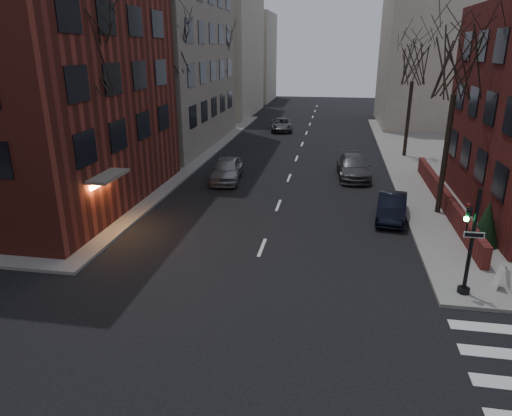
{
  "coord_description": "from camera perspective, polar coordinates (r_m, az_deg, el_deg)",
  "views": [
    {
      "loc": [
        3.0,
        -6.9,
        8.7
      ],
      "look_at": [
        -0.24,
        11.75,
        2.0
      ],
      "focal_mm": 32.0,
      "sensor_mm": 36.0,
      "label": 1
    }
  ],
  "objects": [
    {
      "name": "tree_right_a",
      "position": [
        25.57,
        23.99,
        16.41
      ],
      "size": [
        3.96,
        3.96,
        9.72
      ],
      "color": "#2D231C",
      "rests_on": "sidewalk_far_right"
    },
    {
      "name": "tree_right_b",
      "position": [
        39.34,
        19.18,
        16.85
      ],
      "size": [
        3.74,
        3.74,
        9.18
      ],
      "color": "#2D231C",
      "rests_on": "sidewalk_far_right"
    },
    {
      "name": "car_lane_far",
      "position": [
        50.77,
        3.21,
        10.36
      ],
      "size": [
        2.83,
        5.09,
        1.35
      ],
      "primitive_type": "imported",
      "rotation": [
        0.0,
        0.0,
        0.13
      ],
      "color": "#47464C",
      "rests_on": "ground"
    },
    {
      "name": "parked_sedan",
      "position": [
        25.23,
        16.6,
        0.11
      ],
      "size": [
        1.97,
        4.28,
        1.36
      ],
      "primitive_type": "imported",
      "rotation": [
        0.0,
        0.0,
        -0.13
      ],
      "color": "black",
      "rests_on": "ground"
    },
    {
      "name": "sandwich_board",
      "position": [
        19.48,
        28.53,
        -7.66
      ],
      "size": [
        0.4,
        0.55,
        0.88
      ],
      "primitive_type": "cube",
      "rotation": [
        0.0,
        0.0,
        -0.02
      ],
      "color": "silver",
      "rests_on": "sidewalk_far_right"
    },
    {
      "name": "evergreen_shrub",
      "position": [
        23.01,
        26.88,
        -1.69
      ],
      "size": [
        1.51,
        1.51,
        2.13
      ],
      "primitive_type": "cone",
      "rotation": [
        0.0,
        0.0,
        0.21
      ],
      "color": "black",
      "rests_on": "sidewalk_far_right"
    },
    {
      "name": "streetlamp_near",
      "position": [
        31.31,
        -11.43,
        10.92
      ],
      "size": [
        0.36,
        0.36,
        6.28
      ],
      "color": "black",
      "rests_on": "sidewalk_far_left"
    },
    {
      "name": "car_lane_silver",
      "position": [
        31.28,
        -3.67,
        4.83
      ],
      "size": [
        2.36,
        4.87,
        1.6
      ],
      "primitive_type": "imported",
      "rotation": [
        0.0,
        0.0,
        0.1
      ],
      "color": "gray",
      "rests_on": "ground"
    },
    {
      "name": "car_lane_gray",
      "position": [
        32.77,
        12.08,
        5.03
      ],
      "size": [
        2.45,
        5.35,
        1.52
      ],
      "primitive_type": "imported",
      "rotation": [
        0.0,
        0.0,
        0.06
      ],
      "color": "#46454B",
      "rests_on": "ground"
    },
    {
      "name": "building_distant_la",
      "position": [
        64.46,
        -6.76,
        19.63
      ],
      "size": [
        14.0,
        16.0,
        18.0
      ],
      "primitive_type": "cube",
      "color": "#BBB29E",
      "rests_on": "ground"
    },
    {
      "name": "traffic_signal",
      "position": [
        17.97,
        25.05,
        -4.65
      ],
      "size": [
        0.76,
        0.44,
        4.0
      ],
      "color": "black",
      "rests_on": "sidewalk_far_right"
    },
    {
      "name": "building_distant_lb",
      "position": [
        80.52,
        -1.7,
        18.27
      ],
      "size": [
        10.0,
        12.0,
        14.0
      ],
      "primitive_type": "cube",
      "color": "#BBB29E",
      "rests_on": "ground"
    },
    {
      "name": "tree_left_a",
      "position": [
        24.0,
        -20.63,
        17.78
      ],
      "size": [
        4.18,
        4.18,
        10.26
      ],
      "color": "#2D231C",
      "rests_on": "sidewalk_far_left"
    },
    {
      "name": "tree_left_c",
      "position": [
        48.36,
        -4.51,
        18.64
      ],
      "size": [
        3.96,
        3.96,
        9.72
      ],
      "color": "#2D231C",
      "rests_on": "sidewalk_far_left"
    },
    {
      "name": "low_wall_right",
      "position": [
        27.84,
        22.47,
        1.17
      ],
      "size": [
        0.35,
        16.0,
        1.0
      ],
      "primitive_type": "cube",
      "color": "#581D19",
      "rests_on": "sidewalk_far_right"
    },
    {
      "name": "tree_left_b",
      "position": [
        34.95,
        -10.49,
        19.54
      ],
      "size": [
        4.4,
        4.4,
        10.8
      ],
      "color": "#2D231C",
      "rests_on": "sidewalk_far_left"
    },
    {
      "name": "streetlamp_far",
      "position": [
        50.36,
        -3.14,
        14.38
      ],
      "size": [
        0.36,
        0.36,
        6.28
      ],
      "color": "black",
      "rests_on": "sidewalk_far_left"
    },
    {
      "name": "building_distant_ra",
      "position": [
        58.15,
        22.85,
        17.37
      ],
      "size": [
        14.0,
        14.0,
        16.0
      ],
      "primitive_type": "cube",
      "color": "#BBB29E",
      "rests_on": "ground"
    }
  ]
}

